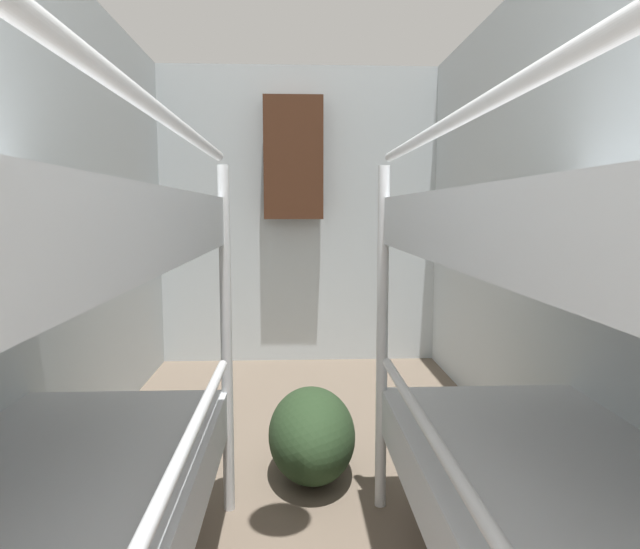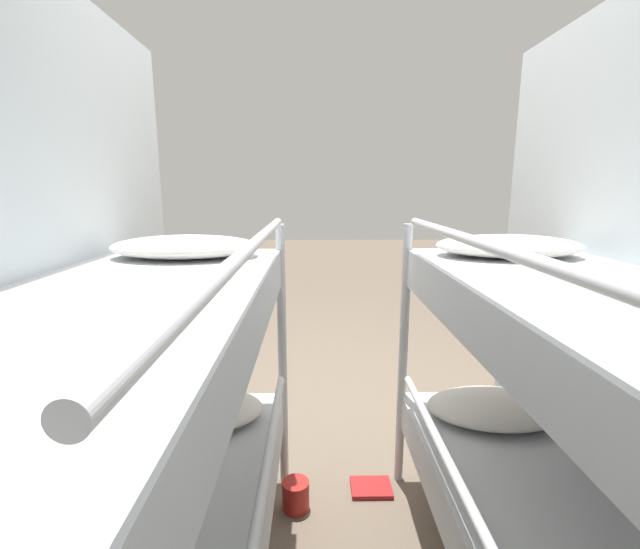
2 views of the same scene
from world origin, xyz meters
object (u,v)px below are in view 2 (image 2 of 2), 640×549
Objects in this scene: tin_can at (296,495)px; floor_book at (371,488)px; bunk_stack_left_near at (593,443)px; bunk_stack_right_near at (131,447)px.

tin_can reaches higher than floor_book.
floor_book is (0.53, -0.79, -0.76)m from bunk_stack_left_near.
bunk_stack_left_near is 1.35m from bunk_stack_right_near.
bunk_stack_left_near is at bearing 180.00° from bunk_stack_right_near.
tin_can is (0.91, -0.67, -0.70)m from bunk_stack_left_near.
bunk_stack_left_near and bunk_stack_right_near have the same top height.
bunk_stack_right_near is at bearing 56.61° from tin_can.
tin_can is 0.40m from floor_book.
bunk_stack_right_near is 13.52× the size of tin_can.
bunk_stack_left_near is 13.52× the size of tin_can.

